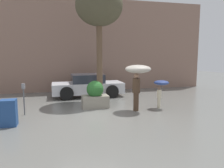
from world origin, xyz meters
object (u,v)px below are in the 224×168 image
at_px(person_child, 161,86).
at_px(street_tree, 99,8).
at_px(newspaper_box, 9,113).
at_px(person_adult, 138,74).
at_px(parking_meter, 24,93).
at_px(planter_box, 95,95).
at_px(parked_car_near, 88,86).

xyz_separation_m(person_child, street_tree, (-2.36, 2.21, 3.69)).
height_order(street_tree, newspaper_box, street_tree).
distance_m(person_adult, person_child, 1.30).
xyz_separation_m(parking_meter, newspaper_box, (-0.30, -1.32, -0.46)).
distance_m(planter_box, person_adult, 2.16).
height_order(person_adult, parked_car_near, person_adult).
xyz_separation_m(person_adult, newspaper_box, (-4.93, -0.94, -1.14)).
distance_m(street_tree, parking_meter, 5.48).
xyz_separation_m(person_child, parking_meter, (-5.79, 0.24, -0.11)).
xyz_separation_m(planter_box, parked_car_near, (0.05, 2.87, 0.03)).
xyz_separation_m(planter_box, parking_meter, (-2.94, -0.51, 0.34)).
relative_size(person_adult, parking_meter, 1.55).
bearing_deg(parked_car_near, newspaper_box, 144.22).
xyz_separation_m(planter_box, person_child, (2.85, -0.75, 0.45)).
bearing_deg(person_child, parking_meter, -179.82).
xyz_separation_m(street_tree, parking_meter, (-3.43, -1.97, -3.80)).
relative_size(planter_box, newspaper_box, 1.37).
relative_size(person_adult, person_child, 1.56).
distance_m(street_tree, newspaper_box, 6.54).
bearing_deg(parking_meter, street_tree, 29.92).
bearing_deg(newspaper_box, street_tree, 41.39).
distance_m(person_child, parking_meter, 5.79).
height_order(parked_car_near, parking_meter, parked_car_near).
distance_m(parked_car_near, parking_meter, 4.52).
xyz_separation_m(planter_box, newspaper_box, (-3.24, -1.82, -0.12)).
bearing_deg(newspaper_box, person_child, 10.03).
distance_m(person_child, newspaper_box, 6.21).
bearing_deg(parked_car_near, planter_box, 178.23).
bearing_deg(parked_car_near, person_adult, -157.17).
height_order(planter_box, person_child, person_child).
height_order(person_adult, street_tree, street_tree).
bearing_deg(parking_meter, person_adult, -4.60).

